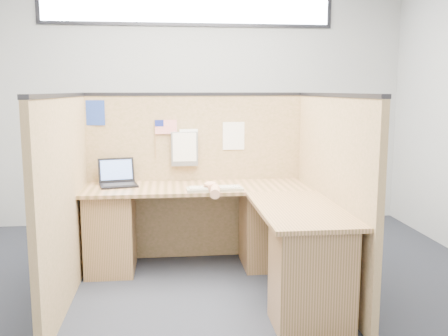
{
  "coord_description": "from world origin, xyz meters",
  "views": [
    {
      "loc": [
        -0.24,
        -3.55,
        1.55
      ],
      "look_at": [
        0.21,
        0.5,
        0.91
      ],
      "focal_mm": 40.0,
      "sensor_mm": 36.0,
      "label": 1
    }
  ],
  "objects": [
    {
      "name": "keyboard",
      "position": [
        0.13,
        0.48,
        0.74
      ],
      "size": [
        0.47,
        0.18,
        0.03
      ],
      "rotation": [
        0.0,
        0.0,
        0.05
      ],
      "color": "gray",
      "rests_on": "l_desk"
    },
    {
      "name": "paper_left",
      "position": [
        -0.03,
        0.97,
        1.06
      ],
      "size": [
        0.21,
        0.03,
        0.27
      ],
      "primitive_type": "cube",
      "rotation": [
        0.0,
        0.0,
        0.13
      ],
      "color": "white",
      "rests_on": "cubicle_partitions"
    },
    {
      "name": "mouse",
      "position": [
        0.1,
        0.48,
        0.75
      ],
      "size": [
        0.12,
        0.08,
        0.05
      ],
      "primitive_type": "ellipsoid",
      "rotation": [
        0.0,
        0.0,
        -0.07
      ],
      "color": "silver",
      "rests_on": "l_desk"
    },
    {
      "name": "file_holder",
      "position": [
        -0.1,
        0.94,
        1.03
      ],
      "size": [
        0.24,
        0.05,
        0.31
      ],
      "color": "slate",
      "rests_on": "cubicle_partitions"
    },
    {
      "name": "laptop",
      "position": [
        -0.68,
        0.81,
        0.79
      ],
      "size": [
        0.35,
        0.36,
        0.23
      ],
      "rotation": [
        0.0,
        0.0,
        0.22
      ],
      "color": "black",
      "rests_on": "l_desk"
    },
    {
      "name": "floor",
      "position": [
        0.0,
        0.0,
        0.0
      ],
      "size": [
        5.0,
        5.0,
        0.0
      ],
      "primitive_type": "plane",
      "color": "black",
      "rests_on": "ground"
    },
    {
      "name": "blue_poster",
      "position": [
        -0.88,
        0.97,
        1.35
      ],
      "size": [
        0.17,
        0.02,
        0.22
      ],
      "primitive_type": "cube",
      "rotation": [
        0.0,
        0.0,
        -0.1
      ],
      "color": "#213B98",
      "rests_on": "cubicle_partitions"
    },
    {
      "name": "wall_back",
      "position": [
        0.0,
        2.25,
        1.4
      ],
      "size": [
        5.0,
        0.0,
        5.0
      ],
      "primitive_type": "plane",
      "rotation": [
        1.57,
        0.0,
        0.0
      ],
      "color": "#AAADAF",
      "rests_on": "floor"
    },
    {
      "name": "cubicle_partitions",
      "position": [
        0.0,
        0.43,
        0.77
      ],
      "size": [
        2.06,
        1.83,
        1.53
      ],
      "color": "olive",
      "rests_on": "floor"
    },
    {
      "name": "l_desk",
      "position": [
        0.18,
        0.29,
        0.39
      ],
      "size": [
        1.95,
        1.75,
        0.73
      ],
      "color": "brown",
      "rests_on": "floor"
    },
    {
      "name": "clerestory_window",
      "position": [
        0.0,
        2.23,
        2.45
      ],
      "size": [
        3.3,
        0.04,
        0.38
      ],
      "color": "#232328",
      "rests_on": "wall_back"
    },
    {
      "name": "american_flag",
      "position": [
        -0.29,
        0.96,
        1.21
      ],
      "size": [
        0.2,
        0.01,
        0.34
      ],
      "color": "olive",
      "rests_on": "cubicle_partitions"
    },
    {
      "name": "paper_right",
      "position": [
        0.35,
        0.97,
        1.14
      ],
      "size": [
        0.2,
        0.01,
        0.25
      ],
      "primitive_type": "cube",
      "rotation": [
        0.0,
        0.0,
        0.02
      ],
      "color": "white",
      "rests_on": "cubicle_partitions"
    },
    {
      "name": "wall_front",
      "position": [
        0.0,
        -2.25,
        1.4
      ],
      "size": [
        5.0,
        0.0,
        5.0
      ],
      "primitive_type": "plane",
      "rotation": [
        -1.57,
        0.0,
        0.0
      ],
      "color": "#AAADAF",
      "rests_on": "floor"
    },
    {
      "name": "hand_forearm",
      "position": [
        0.11,
        0.33,
        0.77
      ],
      "size": [
        0.12,
        0.41,
        0.09
      ],
      "color": "tan",
      "rests_on": "l_desk"
    }
  ]
}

